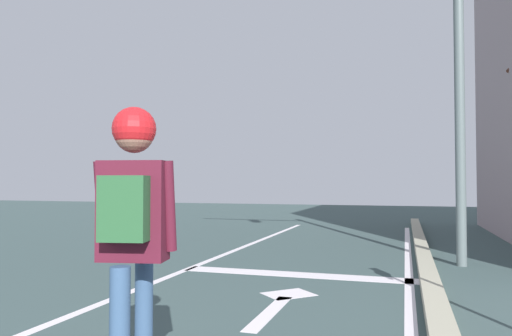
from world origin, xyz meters
TOP-DOWN VIEW (x-y plane):
  - lane_line_center at (-0.36, 6.00)m, footprint 0.12×20.00m
  - lane_line_curbside at (2.91, 6.00)m, footprint 0.12×20.00m
  - stop_bar at (1.35, 7.97)m, footprint 3.42×0.40m
  - lane_arrow_stem at (1.52, 5.89)m, footprint 0.16×1.40m
  - lane_arrow_head at (1.52, 6.74)m, footprint 0.71×0.71m
  - curb_strip at (3.16, 6.00)m, footprint 0.24×24.00m
  - skater at (1.38, 3.52)m, footprint 0.46×0.63m
  - traffic_signal_mast at (3.00, 9.47)m, footprint 3.81×0.34m

SIDE VIEW (x-z plane):
  - lane_line_center at x=-0.36m, z-range 0.00..0.01m
  - lane_line_curbside at x=2.91m, z-range 0.00..0.01m
  - stop_bar at x=1.35m, z-range 0.00..0.01m
  - lane_arrow_stem at x=1.52m, z-range 0.00..0.01m
  - lane_arrow_head at x=1.52m, z-range 0.00..0.01m
  - curb_strip at x=3.16m, z-range 0.00..0.14m
  - skater at x=1.38m, z-range 0.31..2.01m
  - traffic_signal_mast at x=3.00m, z-range 0.92..6.83m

